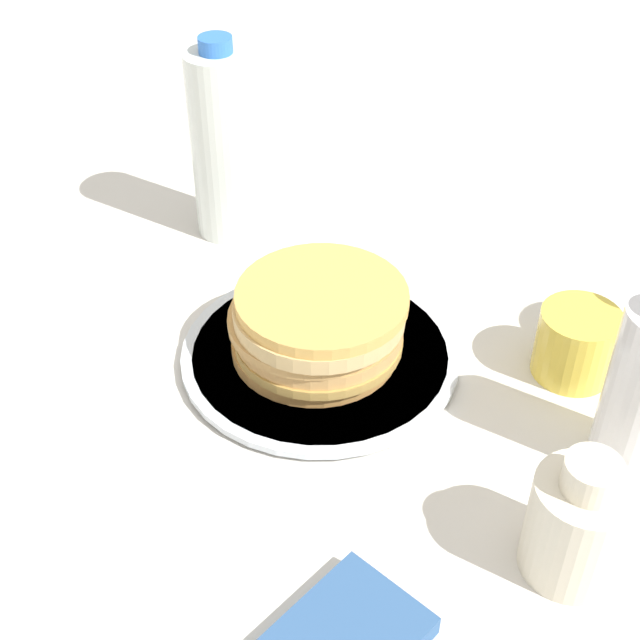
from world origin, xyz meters
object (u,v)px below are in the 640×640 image
pancake_stack (318,322)px  water_bottle_far (223,145)px  cream_jug (578,523)px  juice_glass (576,344)px  plate (320,354)px

pancake_stack → water_bottle_far: 0.29m
cream_jug → juice_glass: bearing=26.0°
juice_glass → water_bottle_far: (-0.03, 0.46, 0.08)m
juice_glass → water_bottle_far: water_bottle_far is taller
cream_jug → plate: bearing=77.8°
plate → pancake_stack: 0.04m
juice_glass → pancake_stack: bearing=125.3°
juice_glass → cream_jug: size_ratio=0.66×
pancake_stack → juice_glass: (0.15, -0.21, -0.01)m
plate → pancake_stack: bearing=161.2°
plate → juice_glass: 0.26m
pancake_stack → cream_jug: (-0.07, -0.32, 0.00)m
cream_jug → water_bottle_far: size_ratio=0.49×
plate → water_bottle_far: water_bottle_far is taller
plate → pancake_stack: size_ratio=1.59×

